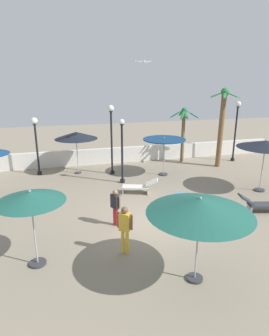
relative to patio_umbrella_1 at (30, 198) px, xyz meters
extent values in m
plane|color=gray|center=(4.65, 1.82, -2.34)|extent=(56.00, 56.00, 0.00)
cube|color=silver|center=(4.65, 11.09, -1.80)|extent=(25.20, 0.30, 1.09)
cylinder|color=#333338|center=(0.00, 0.00, -2.30)|extent=(0.55, 0.55, 0.08)
cylinder|color=#A5A5AD|center=(0.00, 0.00, -1.20)|extent=(0.05, 0.05, 2.27)
cone|color=#1E594C|center=(0.00, 0.00, 0.04)|extent=(2.13, 2.13, 0.32)
sphere|color=#99999E|center=(0.00, 0.00, 0.22)|extent=(0.08, 0.08, 0.08)
cylinder|color=#333338|center=(11.26, 3.66, -2.30)|extent=(0.54, 0.54, 0.08)
cylinder|color=#A5A5AD|center=(11.26, 3.66, -1.12)|extent=(0.05, 0.05, 2.44)
cone|color=black|center=(11.26, 3.66, 0.24)|extent=(2.87, 2.87, 0.37)
sphere|color=#99999E|center=(11.26, 3.66, 0.43)|extent=(0.08, 0.08, 0.08)
cylinder|color=#333338|center=(7.20, 7.56, -2.30)|extent=(0.54, 0.54, 0.08)
cylinder|color=#A5A5AD|center=(7.20, 7.56, -1.20)|extent=(0.05, 0.05, 2.29)
cylinder|color=navy|center=(7.20, 7.56, -0.07)|extent=(2.59, 2.59, 0.06)
sphere|color=#99999E|center=(7.20, 7.56, 0.01)|extent=(0.08, 0.08, 0.08)
cylinder|color=#333338|center=(4.60, -2.03, -2.30)|extent=(0.49, 0.49, 0.08)
cylinder|color=#A5A5AD|center=(4.60, -2.03, -1.22)|extent=(0.05, 0.05, 2.25)
cone|color=#1E594C|center=(4.60, -2.03, 0.08)|extent=(3.02, 3.02, 0.45)
sphere|color=#99999E|center=(4.60, -2.03, 0.31)|extent=(0.08, 0.08, 0.08)
cylinder|color=#333338|center=(2.07, 9.30, -2.30)|extent=(0.39, 0.39, 0.08)
cylinder|color=#A5A5AD|center=(2.07, 9.30, -1.19)|extent=(0.05, 0.05, 2.29)
cone|color=black|center=(2.07, 9.30, 0.12)|extent=(2.64, 2.64, 0.43)
sphere|color=#99999E|center=(2.07, 9.30, 0.34)|extent=(0.08, 0.08, 0.08)
cylinder|color=brown|center=(11.50, 8.32, 0.15)|extent=(0.40, 0.34, 4.99)
sphere|color=#2D773D|center=(11.56, 8.32, 2.65)|extent=(0.54, 0.54, 0.54)
ellipsoid|color=#2D773D|center=(12.08, 8.39, 2.47)|extent=(1.01, 0.33, 0.42)
ellipsoid|color=#2D773D|center=(11.89, 8.73, 2.47)|extent=(0.78, 0.90, 0.42)
ellipsoid|color=#2D773D|center=(11.26, 8.74, 2.47)|extent=(0.74, 0.93, 0.42)
ellipsoid|color=#2D773D|center=(11.04, 8.33, 2.47)|extent=(1.00, 0.23, 0.42)
ellipsoid|color=#2D773D|center=(11.28, 7.88, 2.47)|extent=(0.71, 0.95, 0.42)
ellipsoid|color=#2D773D|center=(11.90, 7.93, 2.47)|extent=(0.80, 0.88, 0.42)
cylinder|color=brown|center=(9.59, 10.09, -0.49)|extent=(0.26, 0.24, 3.70)
sphere|color=#23693B|center=(9.61, 10.09, 1.36)|extent=(0.39, 0.39, 0.39)
ellipsoid|color=#23693B|center=(10.16, 10.04, 1.10)|extent=(1.01, 0.29, 0.59)
ellipsoid|color=#23693B|center=(9.93, 10.54, 1.10)|extent=(0.74, 0.93, 0.59)
ellipsoid|color=#23693B|center=(9.64, 10.64, 1.10)|extent=(0.26, 1.01, 0.59)
ellipsoid|color=#23693B|center=(9.26, 10.52, 1.10)|extent=(0.79, 0.90, 0.59)
ellipsoid|color=#23693B|center=(9.06, 10.15, 1.10)|extent=(1.01, 0.32, 0.59)
ellipsoid|color=#23693B|center=(9.28, 9.64, 1.10)|extent=(0.74, 0.93, 0.59)
ellipsoid|color=#23693B|center=(9.50, 9.55, 1.10)|extent=(0.39, 1.02, 0.59)
ellipsoid|color=#23693B|center=(10.03, 9.74, 1.10)|extent=(0.90, 0.79, 0.59)
cylinder|color=black|center=(4.15, 8.61, -2.24)|extent=(0.28, 0.28, 0.20)
cylinder|color=black|center=(4.15, 8.61, -0.38)|extent=(0.12, 0.12, 3.92)
cylinder|color=black|center=(4.15, 8.61, 1.58)|extent=(0.22, 0.22, 0.06)
sphere|color=white|center=(4.15, 8.61, 1.77)|extent=(0.37, 0.37, 0.37)
cylinder|color=black|center=(13.30, 9.30, -2.24)|extent=(0.28, 0.28, 0.20)
cylinder|color=black|center=(13.30, 9.30, -0.38)|extent=(0.12, 0.12, 3.92)
cylinder|color=black|center=(13.30, 9.30, 1.57)|extent=(0.22, 0.22, 0.06)
sphere|color=white|center=(13.30, 9.30, 1.77)|extent=(0.39, 0.39, 0.39)
cylinder|color=black|center=(4.41, 6.86, -2.24)|extent=(0.28, 0.28, 0.20)
cylinder|color=black|center=(4.41, 6.86, -0.65)|extent=(0.12, 0.12, 3.39)
cylinder|color=black|center=(4.41, 6.86, 1.05)|extent=(0.22, 0.22, 0.06)
sphere|color=white|center=(4.41, 6.86, 1.20)|extent=(0.30, 0.30, 0.30)
cylinder|color=black|center=(-0.32, 9.69, -2.24)|extent=(0.28, 0.28, 0.20)
cylinder|color=black|center=(-0.32, 9.69, -0.75)|extent=(0.12, 0.12, 3.18)
cylinder|color=black|center=(-0.32, 9.69, 0.84)|extent=(0.22, 0.22, 0.06)
sphere|color=white|center=(-0.32, 9.69, 1.04)|extent=(0.40, 0.40, 0.40)
cube|color=#B7B7BC|center=(5.67, 1.16, -2.17)|extent=(0.53, 0.22, 0.35)
cube|color=#B7B7BC|center=(6.10, 2.39, -2.17)|extent=(0.53, 0.22, 0.35)
cube|color=slate|center=(5.88, 1.77, -1.99)|extent=(0.98, 1.50, 0.08)
cube|color=slate|center=(6.16, 2.58, -1.70)|extent=(0.72, 0.76, 0.37)
cube|color=#B7B7BC|center=(9.09, 1.54, -2.17)|extent=(0.18, 0.54, 0.35)
cube|color=#33383D|center=(9.72, 1.38, -1.99)|extent=(1.49, 0.89, 0.08)
cube|color=#33383D|center=(8.88, 1.60, -1.71)|extent=(0.72, 0.68, 0.40)
cube|color=#B7B7BC|center=(4.10, 5.29, -2.17)|extent=(0.23, 0.53, 0.35)
cube|color=#B7B7BC|center=(5.32, 4.85, -2.17)|extent=(0.23, 0.53, 0.35)
cube|color=silver|center=(4.71, 5.07, -1.99)|extent=(1.50, 1.00, 0.08)
cube|color=silver|center=(5.50, 4.78, -1.70)|extent=(0.77, 0.73, 0.35)
cylinder|color=#D8333F|center=(3.04, 1.86, -1.95)|extent=(0.12, 0.12, 0.78)
cylinder|color=#D8333F|center=(2.96, 2.00, -1.95)|extent=(0.12, 0.12, 0.78)
cube|color=#26262D|center=(3.00, 1.93, -1.28)|extent=(0.39, 0.43, 0.56)
sphere|color=#936B4C|center=(3.00, 1.93, -0.89)|extent=(0.21, 0.21, 0.21)
cylinder|color=#936B4C|center=(3.13, 1.73, -1.25)|extent=(0.08, 0.08, 0.50)
cylinder|color=#936B4C|center=(2.87, 2.14, -1.25)|extent=(0.08, 0.08, 0.50)
cylinder|color=gold|center=(2.84, -0.07, -1.90)|extent=(0.12, 0.12, 0.88)
cylinder|color=gold|center=(2.97, -0.16, -1.90)|extent=(0.12, 0.12, 0.88)
cube|color=gold|center=(2.90, -0.12, -1.15)|extent=(0.43, 0.40, 0.63)
sphere|color=brown|center=(2.90, -0.12, -0.71)|extent=(0.24, 0.24, 0.24)
cylinder|color=brown|center=(2.70, 0.02, -1.11)|extent=(0.08, 0.08, 0.56)
cylinder|color=brown|center=(3.10, -0.25, -1.11)|extent=(0.08, 0.08, 0.56)
ellipsoid|color=white|center=(5.39, 6.26, 4.25)|extent=(0.21, 0.34, 0.12)
sphere|color=white|center=(5.44, 6.10, 4.28)|extent=(0.10, 0.10, 0.10)
cube|color=silver|center=(5.64, 6.34, 4.27)|extent=(0.54, 0.29, 0.11)
cube|color=silver|center=(5.14, 6.18, 4.27)|extent=(0.54, 0.29, 0.09)
camera|label=1|loc=(0.92, -8.64, 3.46)|focal=30.94mm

